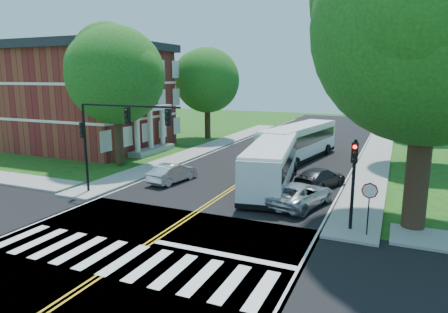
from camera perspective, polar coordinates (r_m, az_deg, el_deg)
The scene contains 24 objects.
ground at distance 17.90m, azimuth -13.08°, elevation -13.55°, with size 140.00×140.00×0.00m, color #1E4511.
road at distance 33.29m, azimuth 5.67°, elevation -1.61°, with size 14.00×96.00×0.01m, color black.
cross_road at distance 17.89m, azimuth -13.08°, elevation -13.54°, with size 60.00×12.00×0.01m, color black.
center_line at distance 37.02m, azimuth 7.59°, elevation -0.32°, with size 0.36×70.00×0.01m, color gold.
edge_line_w at distance 39.40m, azimuth -1.94°, elevation 0.48°, with size 0.12×70.00×0.01m, color silver.
edge_line_e at distance 35.80m, azimuth 18.10°, elevation -1.19°, with size 0.12×70.00×0.01m, color silver.
crosswalk at distance 17.53m, azimuth -14.08°, elevation -14.09°, with size 12.60×3.00×0.01m, color silver.
stop_bar at distance 17.51m, azimuth -0.30°, elevation -13.77°, with size 6.60×0.40×0.01m, color silver.
sidewalk_nw at distance 42.69m, azimuth -2.02°, elevation 1.41°, with size 2.60×40.00×0.15m, color gray.
sidewalk_ne at distance 38.63m, azimuth 20.77°, elevation -0.39°, with size 2.60×40.00×0.15m, color gray.
tree_ne_big at distance 21.02m, azimuth 27.57°, elevation 16.06°, with size 10.80×10.80×14.91m.
tree_west_near at distance 34.38m, azimuth -15.21°, elevation 11.11°, with size 8.00×8.00×11.40m.
tree_west_far at distance 47.72m, azimuth -2.41°, elevation 10.81°, with size 7.60×7.60×10.67m.
tree_east_mid at distance 36.92m, azimuth 26.59°, elevation 10.83°, with size 8.40×8.40×11.93m.
tree_east_far at distance 52.95m, azimuth 26.83°, elevation 9.53°, with size 7.20×7.20×10.34m.
brick_building at distance 45.85m, azimuth -20.66°, elevation 8.11°, with size 20.00×13.00×10.80m.
signal_nw at distance 25.14m, azimuth -15.54°, elevation 3.93°, with size 7.15×0.46×5.66m.
signal_ne at distance 19.91m, azimuth 18.03°, elevation -2.23°, with size 0.30×0.46×4.40m.
stop_sign at distance 19.64m, azimuth 20.05°, elevation -5.36°, with size 0.76×0.08×2.53m.
bus_lead at distance 27.59m, azimuth 6.86°, elevation -0.90°, with size 4.47×12.09×3.06m.
bus_follow at distance 36.69m, azimuth 10.70°, elevation 2.10°, with size 4.63×12.39×3.14m.
hatchback at distance 28.76m, azimuth -7.33°, elevation -2.32°, with size 1.44×4.13×1.36m, color silver.
suv at distance 23.74m, azimuth 10.86°, elevation -5.34°, with size 2.33×5.04×1.40m, color #BABDC1.
dark_sedan at distance 27.96m, azimuth 13.57°, elevation -2.97°, with size 1.87×4.61×1.34m, color black.
Camera 1 is at (9.94, -12.88, 7.45)m, focal length 32.00 mm.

